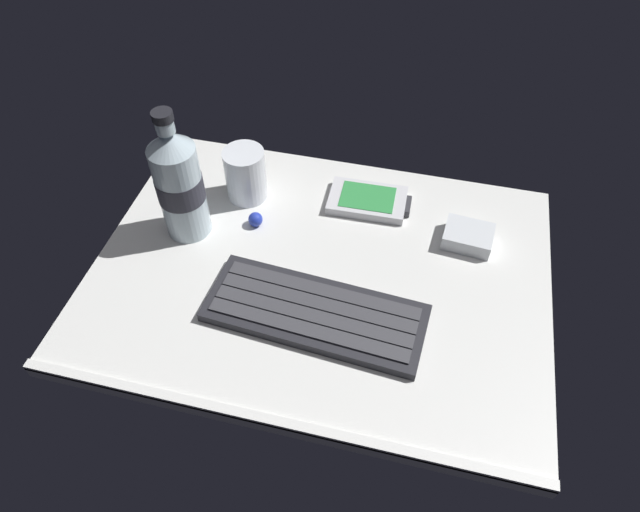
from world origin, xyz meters
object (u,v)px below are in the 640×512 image
(keyboard, at_px, (315,313))
(handheld_device, at_px, (368,200))
(water_bottle, at_px, (179,183))
(juice_cup, at_px, (246,176))
(trackball_mouse, at_px, (256,219))
(charger_block, at_px, (468,237))

(keyboard, bearing_deg, handheld_device, 82.69)
(water_bottle, bearing_deg, keyboard, -26.80)
(juice_cup, xyz_separation_m, trackball_mouse, (0.03, -0.06, -0.03))
(juice_cup, height_order, charger_block, juice_cup)
(handheld_device, height_order, charger_block, charger_block)
(handheld_device, distance_m, water_bottle, 0.29)
(keyboard, relative_size, handheld_device, 2.30)
(keyboard, height_order, handheld_device, keyboard)
(keyboard, distance_m, trackball_mouse, 0.19)
(trackball_mouse, bearing_deg, charger_block, 6.93)
(keyboard, bearing_deg, charger_block, 44.37)
(juice_cup, bearing_deg, charger_block, -3.70)
(juice_cup, relative_size, charger_block, 1.21)
(water_bottle, bearing_deg, trackball_mouse, 17.95)
(handheld_device, bearing_deg, water_bottle, -155.46)
(handheld_device, distance_m, trackball_mouse, 0.18)
(keyboard, distance_m, water_bottle, 0.26)
(handheld_device, height_order, water_bottle, water_bottle)
(keyboard, relative_size, charger_block, 4.25)
(keyboard, height_order, water_bottle, water_bottle)
(water_bottle, distance_m, charger_block, 0.42)
(charger_block, bearing_deg, water_bottle, -170.44)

